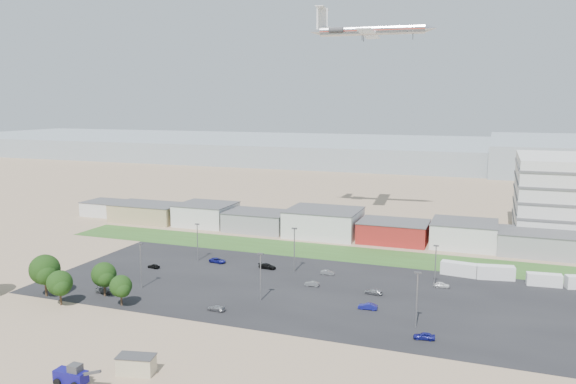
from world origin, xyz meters
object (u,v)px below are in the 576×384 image
at_px(parked_car_11, 327,272).
at_px(parked_car_3, 216,308).
at_px(box_trailer_a, 459,269).
at_px(parked_car_6, 267,266).
at_px(telehandler, 71,374).
at_px(airliner, 372,30).
at_px(parked_car_5, 154,266).
at_px(parked_car_12, 373,292).
at_px(parked_car_8, 442,285).
at_px(parked_car_1, 368,306).
at_px(parked_car_7, 312,284).
at_px(parked_car_10, 105,290).
at_px(parked_car_2, 424,336).
at_px(parked_car_9, 218,260).
at_px(portable_shed, 136,364).

bearing_deg(parked_car_11, parked_car_3, 147.40).
distance_m(box_trailer_a, parked_car_6, 46.59).
xyz_separation_m(telehandler, airliner, (15.77, 130.21, 63.41)).
distance_m(parked_car_5, parked_car_12, 55.70).
bearing_deg(telehandler, parked_car_6, 85.38).
height_order(box_trailer_a, airliner, airliner).
bearing_deg(parked_car_12, parked_car_8, 131.78).
xyz_separation_m(parked_car_1, parked_car_12, (-0.79, 9.31, -0.06)).
distance_m(parked_car_3, parked_car_6, 30.13).
relative_size(parked_car_7, parked_car_10, 0.78).
height_order(airliner, parked_car_2, airliner).
bearing_deg(parked_car_10, parked_car_6, -49.20).
xyz_separation_m(box_trailer_a, airliner, (-34.30, 55.12, 63.50)).
xyz_separation_m(parked_car_10, parked_car_12, (55.07, 19.43, -0.05)).
xyz_separation_m(parked_car_10, parked_car_11, (41.77, 29.55, -0.08)).
relative_size(telehandler, parked_car_11, 2.43).
distance_m(parked_car_1, parked_car_3, 30.39).
height_order(parked_car_2, parked_car_12, parked_car_2).
height_order(box_trailer_a, parked_car_5, box_trailer_a).
bearing_deg(box_trailer_a, parked_car_8, -98.49).
distance_m(parked_car_6, parked_car_12, 30.33).
bearing_deg(parked_car_1, airliner, -170.94).
height_order(parked_car_9, parked_car_10, parked_car_10).
bearing_deg(parked_car_11, airliner, -3.87).
relative_size(airliner, parked_car_7, 12.70).
distance_m(parked_car_2, parked_car_12, 24.09).
height_order(parked_car_5, parked_car_12, parked_car_12).
distance_m(parked_car_2, parked_car_10, 68.25).
height_order(parked_car_5, parked_car_6, parked_car_6).
height_order(portable_shed, parked_car_7, portable_shed).
relative_size(box_trailer_a, parked_car_6, 1.87).
xyz_separation_m(box_trailer_a, parked_car_8, (-3.06, -10.69, -0.96)).
bearing_deg(parked_car_7, parked_car_1, 54.06).
bearing_deg(parked_car_3, telehandler, -8.02).
bearing_deg(parked_car_2, telehandler, -61.28).
xyz_separation_m(box_trailer_a, parked_car_5, (-72.19, -20.48, -1.02)).
relative_size(portable_shed, parked_car_11, 1.75).
distance_m(parked_car_8, parked_car_9, 56.35).
distance_m(parked_car_10, parked_car_12, 58.40).
bearing_deg(airliner, parked_car_8, -69.78).
bearing_deg(airliner, parked_car_9, -116.10).
distance_m(parked_car_5, parked_car_9, 16.19).
bearing_deg(parked_car_5, parked_car_7, 98.19).
bearing_deg(portable_shed, telehandler, -150.02).
xyz_separation_m(parked_car_1, parked_car_10, (-55.86, -10.11, -0.01)).
relative_size(portable_shed, parked_car_8, 1.61).
bearing_deg(telehandler, parked_car_7, 70.30).
relative_size(telehandler, parked_car_3, 2.11).
distance_m(telehandler, parked_car_9, 65.22).
bearing_deg(parked_car_5, parked_car_9, 135.32).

